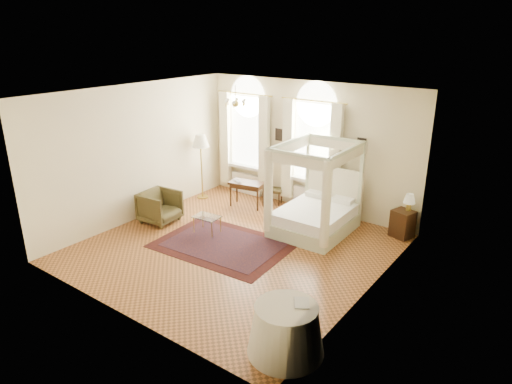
% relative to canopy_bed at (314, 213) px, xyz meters
% --- Properties ---
extents(ground, '(6.00, 6.00, 0.00)m').
position_rel_canopy_bed_xyz_m(ground, '(-0.95, -1.76, -0.48)').
color(ground, '#AA6431').
rests_on(ground, ground).
extents(room_walls, '(6.00, 6.00, 6.00)m').
position_rel_canopy_bed_xyz_m(room_walls, '(-0.95, -1.76, 1.50)').
color(room_walls, beige).
rests_on(room_walls, ground).
extents(window_left, '(1.62, 0.27, 3.29)m').
position_rel_canopy_bed_xyz_m(window_left, '(-2.85, 1.12, 1.01)').
color(window_left, white).
rests_on(window_left, room_walls).
extents(window_right, '(1.62, 0.27, 3.29)m').
position_rel_canopy_bed_xyz_m(window_right, '(-0.75, 1.12, 1.01)').
color(window_right, white).
rests_on(window_right, room_walls).
extents(chandelier, '(0.51, 0.45, 0.50)m').
position_rel_canopy_bed_xyz_m(chandelier, '(-1.85, -0.56, 2.43)').
color(chandelier, '#B1963B').
rests_on(chandelier, room_walls).
extents(wall_pictures, '(2.54, 0.03, 0.39)m').
position_rel_canopy_bed_xyz_m(wall_pictures, '(-0.86, 1.21, 1.42)').
color(wall_pictures, black).
rests_on(wall_pictures, room_walls).
extents(canopy_bed, '(1.62, 1.97, 2.09)m').
position_rel_canopy_bed_xyz_m(canopy_bed, '(0.00, 0.00, 0.00)').
color(canopy_bed, beige).
rests_on(canopy_bed, ground).
extents(nightstand, '(0.54, 0.51, 0.63)m').
position_rel_canopy_bed_xyz_m(nightstand, '(1.75, 0.94, -0.16)').
color(nightstand, '#371F0F').
rests_on(nightstand, ground).
extents(nightstand_lamp, '(0.27, 0.27, 0.39)m').
position_rel_canopy_bed_xyz_m(nightstand_lamp, '(1.82, 1.03, 0.42)').
color(nightstand_lamp, '#B1963B').
rests_on(nightstand_lamp, nightstand).
extents(writing_desk, '(0.97, 0.63, 0.68)m').
position_rel_canopy_bed_xyz_m(writing_desk, '(-2.24, 0.35, 0.10)').
color(writing_desk, '#371F0F').
rests_on(writing_desk, ground).
extents(laptop, '(0.36, 0.29, 0.02)m').
position_rel_canopy_bed_xyz_m(laptop, '(-2.45, 0.30, 0.21)').
color(laptop, black).
rests_on(laptop, writing_desk).
extents(stool, '(0.47, 0.47, 0.43)m').
position_rel_canopy_bed_xyz_m(stool, '(-1.72, 0.94, -0.12)').
color(stool, '#45391D').
rests_on(stool, ground).
extents(armchair, '(0.92, 0.90, 0.78)m').
position_rel_canopy_bed_xyz_m(armchair, '(-3.33, -1.71, -0.09)').
color(armchair, '#453C1D').
rests_on(armchair, ground).
extents(coffee_table, '(0.63, 0.47, 0.41)m').
position_rel_canopy_bed_xyz_m(coffee_table, '(-1.97, -1.52, -0.11)').
color(coffee_table, silver).
rests_on(coffee_table, ground).
extents(floor_lamp, '(0.46, 0.46, 1.80)m').
position_rel_canopy_bed_xyz_m(floor_lamp, '(-3.65, 0.15, 1.06)').
color(floor_lamp, '#B1963B').
rests_on(floor_lamp, ground).
extents(oriental_rug, '(2.97, 2.22, 0.01)m').
position_rel_canopy_bed_xyz_m(oriental_rug, '(-1.26, -1.80, -0.47)').
color(oriental_rug, '#42130F').
rests_on(oriental_rug, ground).
extents(side_table, '(1.14, 1.14, 0.77)m').
position_rel_canopy_bed_xyz_m(side_table, '(1.75, -3.94, -0.09)').
color(side_table, white).
rests_on(side_table, ground).
extents(book, '(0.34, 0.36, 0.03)m').
position_rel_canopy_bed_xyz_m(book, '(1.80, -3.81, 0.31)').
color(book, black).
rests_on(book, side_table).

